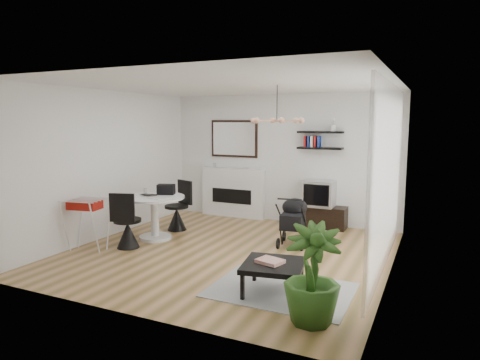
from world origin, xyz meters
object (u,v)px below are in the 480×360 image
at_px(crt_tv, 319,193).
at_px(stroller, 293,223).
at_px(fireplace, 233,187).
at_px(dining_table, 155,211).
at_px(coffee_table, 273,266).
at_px(potted_plant, 312,274).
at_px(tv_console, 317,216).
at_px(drying_rack, 87,223).

relative_size(crt_tv, stroller, 0.67).
bearing_deg(stroller, fireplace, 133.46).
relative_size(crt_tv, dining_table, 0.55).
relative_size(stroller, coffee_table, 1.05).
bearing_deg(potted_plant, tv_console, 104.03).
bearing_deg(fireplace, stroller, -38.75).
relative_size(crt_tv, drying_rack, 0.69).
distance_m(drying_rack, coffee_table, 3.45).
bearing_deg(fireplace, drying_rack, -108.09).
height_order(fireplace, dining_table, fireplace).
bearing_deg(coffee_table, drying_rack, 173.85).
distance_m(fireplace, coffee_table, 4.37).
bearing_deg(dining_table, fireplace, 78.00).
height_order(dining_table, coffee_table, dining_table).
xyz_separation_m(tv_console, potted_plant, (1.03, -4.11, 0.32)).
xyz_separation_m(tv_console, dining_table, (-2.45, -2.13, 0.30)).
xyz_separation_m(fireplace, crt_tv, (2.00, -0.14, 0.02)).
bearing_deg(drying_rack, tv_console, 35.62).
xyz_separation_m(crt_tv, stroller, (-0.09, -1.39, -0.31)).
distance_m(tv_console, potted_plant, 4.25).
bearing_deg(potted_plant, stroller, 111.76).
height_order(fireplace, stroller, fireplace).
bearing_deg(drying_rack, potted_plant, -23.49).
relative_size(drying_rack, stroller, 0.97).
height_order(crt_tv, drying_rack, crt_tv).
bearing_deg(stroller, tv_console, 79.94).
bearing_deg(coffee_table, crt_tv, 95.56).
distance_m(tv_console, coffee_table, 3.56).
bearing_deg(crt_tv, tv_console, 174.44).
distance_m(stroller, potted_plant, 2.92).
height_order(tv_console, dining_table, dining_table).
relative_size(fireplace, drying_rack, 2.46).
height_order(drying_rack, stroller, stroller).
relative_size(coffee_table, potted_plant, 0.79).
distance_m(drying_rack, potted_plant, 4.18).
bearing_deg(crt_tv, fireplace, 175.96).
bearing_deg(potted_plant, fireplace, 125.19).
height_order(drying_rack, potted_plant, potted_plant).
relative_size(fireplace, potted_plant, 2.01).
xyz_separation_m(crt_tv, coffee_table, (0.34, -3.53, -0.35)).
distance_m(fireplace, tv_console, 2.03).
distance_m(tv_console, dining_table, 3.26).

